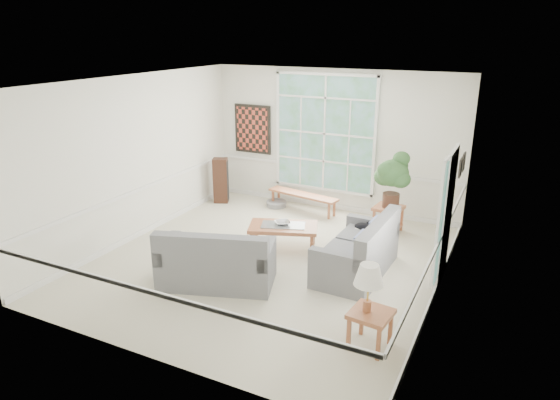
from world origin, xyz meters
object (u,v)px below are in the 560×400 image
object	(u,v)px
loveseat_front	(217,255)
side_table	(370,329)
loveseat_right	(356,245)
coffee_table	(283,237)
end_table	(388,219)

from	to	relation	value
loveseat_front	side_table	world-z (taller)	loveseat_front
side_table	loveseat_right	bearing A→B (deg)	112.90
coffee_table	side_table	bearing A→B (deg)	-64.61
loveseat_right	side_table	distance (m)	2.04
end_table	loveseat_right	bearing A→B (deg)	-90.76
loveseat_right	end_table	xyz separation A→B (m)	(0.03, 1.92, -0.21)
coffee_table	side_table	distance (m)	3.12
loveseat_front	coffee_table	distance (m)	1.66
loveseat_right	loveseat_front	distance (m)	2.22
loveseat_front	coffee_table	bearing A→B (deg)	58.80
loveseat_right	coffee_table	xyz separation A→B (m)	(-1.45, 0.31, -0.25)
loveseat_front	end_table	size ratio (longest dim) A/B	3.32
loveseat_front	coffee_table	size ratio (longest dim) A/B	1.43
loveseat_front	side_table	distance (m)	2.67
end_table	side_table	distance (m)	3.86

